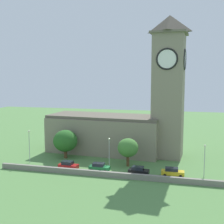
# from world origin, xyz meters

# --- Properties ---
(ground_plane) EXTENTS (200.00, 200.00, 0.00)m
(ground_plane) POSITION_xyz_m (0.00, 15.00, 0.00)
(ground_plane) COLOR #517F42
(church) EXTENTS (35.84, 13.95, 34.22)m
(church) POSITION_xyz_m (0.21, 16.76, 9.26)
(church) COLOR gray
(church) RESTS_ON ground
(quay_barrier) EXTENTS (46.35, 0.70, 1.10)m
(quay_barrier) POSITION_xyz_m (0.00, -2.15, 0.55)
(quay_barrier) COLOR gray
(quay_barrier) RESTS_ON ground
(car_red) EXTENTS (4.33, 2.46, 1.90)m
(car_red) POSITION_xyz_m (-8.92, 0.18, 0.96)
(car_red) COLOR red
(car_red) RESTS_ON ground
(car_green) EXTENTS (4.35, 2.10, 1.80)m
(car_green) POSITION_xyz_m (-2.19, 0.79, 0.91)
(car_green) COLOR #1E6B38
(car_green) RESTS_ON ground
(car_black) EXTENTS (4.23, 2.27, 1.75)m
(car_black) POSITION_xyz_m (6.18, 0.57, 0.89)
(car_black) COLOR black
(car_black) RESTS_ON ground
(car_yellow) EXTENTS (4.55, 2.13, 1.73)m
(car_yellow) POSITION_xyz_m (12.88, 1.56, 0.87)
(car_yellow) COLOR gold
(car_yellow) RESTS_ON ground
(streetlamp_west_end) EXTENTS (0.44, 0.44, 7.59)m
(streetlamp_west_end) POSITION_xyz_m (-19.57, 2.86, 5.01)
(streetlamp_west_end) COLOR #9EA0A5
(streetlamp_west_end) RESTS_ON ground
(streetlamp_west_mid) EXTENTS (0.44, 0.44, 6.80)m
(streetlamp_west_mid) POSITION_xyz_m (-0.64, 3.15, 4.56)
(streetlamp_west_mid) COLOR #9EA0A5
(streetlamp_west_mid) RESTS_ON ground
(streetlamp_central) EXTENTS (0.44, 0.44, 6.50)m
(streetlamp_central) POSITION_xyz_m (18.98, 2.74, 4.39)
(streetlamp_central) COLOR #9EA0A5
(streetlamp_central) RESTS_ON ground
(tree_riverside_west) EXTENTS (5.87, 5.87, 6.91)m
(tree_riverside_west) POSITION_xyz_m (-13.15, 8.69, 4.24)
(tree_riverside_west) COLOR brown
(tree_riverside_west) RESTS_ON ground
(tree_by_tower) EXTENTS (4.60, 4.60, 6.26)m
(tree_by_tower) POSITION_xyz_m (2.95, 5.87, 4.16)
(tree_by_tower) COLOR brown
(tree_by_tower) RESTS_ON ground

